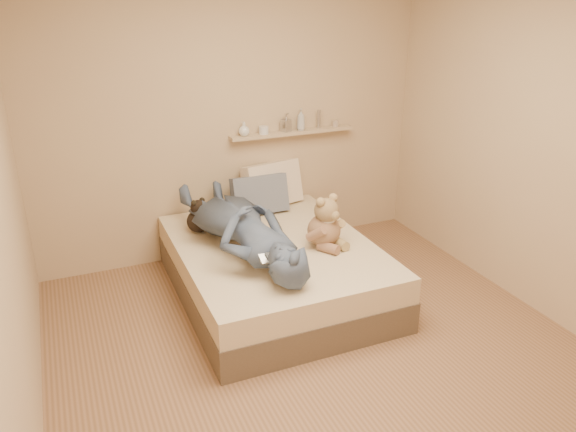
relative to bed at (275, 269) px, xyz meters
name	(u,v)px	position (x,y,z in m)	size (l,w,h in m)	color
room	(330,177)	(0.00, -0.93, 1.08)	(3.80, 3.80, 3.80)	#8C6448
bed	(275,269)	(0.00, 0.00, 0.00)	(1.50, 1.90, 0.45)	brown
game_console	(272,256)	(-0.22, -0.52, 0.40)	(0.20, 0.10, 0.07)	#ACAFB3
teddy_bear	(326,226)	(0.36, -0.19, 0.40)	(0.34, 0.35, 0.43)	#966A52
dark_plush	(198,218)	(-0.49, 0.47, 0.35)	(0.19, 0.19, 0.30)	black
pillow_cream	(272,184)	(0.31, 0.83, 0.43)	(0.55, 0.16, 0.40)	beige
pillow_grey	(260,195)	(0.13, 0.69, 0.40)	(0.50, 0.14, 0.34)	slate
person	(241,226)	(-0.27, 0.00, 0.43)	(0.61, 1.67, 0.40)	#434F6A
wall_shelf	(292,133)	(0.55, 0.91, 0.88)	(1.20, 0.12, 0.03)	tan
shelf_bottles	(280,124)	(0.42, 0.91, 0.97)	(1.02, 0.14, 0.20)	silver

